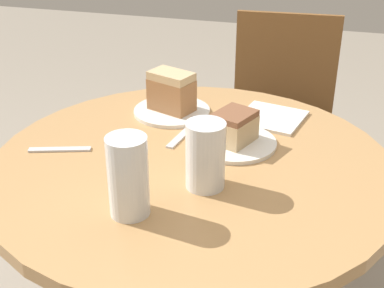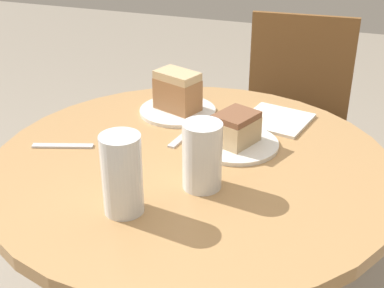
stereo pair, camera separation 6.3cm
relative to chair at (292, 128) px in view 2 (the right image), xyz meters
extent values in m
cylinder|color=tan|center=(-0.10, -0.85, -0.08)|extent=(0.10, 0.10, 0.68)
cylinder|color=tan|center=(-0.10, -0.85, 0.28)|extent=(0.91, 0.91, 0.03)
cylinder|color=brown|center=(-0.17, -0.26, -0.24)|extent=(0.04, 0.04, 0.41)
cylinder|color=brown|center=(0.20, -0.24, -0.24)|extent=(0.04, 0.04, 0.41)
cylinder|color=brown|center=(-0.19, 0.11, -0.24)|extent=(0.04, 0.04, 0.41)
cylinder|color=brown|center=(0.18, 0.13, -0.24)|extent=(0.04, 0.04, 0.41)
cube|color=black|center=(0.00, -0.07, -0.03)|extent=(0.44, 0.44, 0.03)
cube|color=brown|center=(-0.01, 0.13, 0.19)|extent=(0.39, 0.04, 0.41)
cylinder|color=silver|center=(-0.03, -0.76, 0.30)|extent=(0.21, 0.21, 0.01)
cylinder|color=silver|center=(-0.23, -0.62, 0.30)|extent=(0.20, 0.20, 0.01)
cube|color=tan|center=(-0.03, -0.76, 0.33)|extent=(0.11, 0.12, 0.06)
cube|color=brown|center=(-0.03, -0.76, 0.37)|extent=(0.11, 0.12, 0.01)
cube|color=#9E6B42|center=(-0.23, -0.62, 0.34)|extent=(0.13, 0.11, 0.08)
cube|color=tan|center=(-0.23, -0.62, 0.39)|extent=(0.13, 0.10, 0.02)
cylinder|color=silver|center=(-0.05, -0.95, 0.35)|extent=(0.07, 0.07, 0.11)
cylinder|color=white|center=(-0.05, -0.95, 0.36)|extent=(0.08, 0.08, 0.14)
cylinder|color=silver|center=(-0.16, -1.09, 0.34)|extent=(0.07, 0.07, 0.10)
cylinder|color=white|center=(-0.16, -1.09, 0.37)|extent=(0.08, 0.08, 0.16)
cube|color=silver|center=(0.03, -0.59, 0.29)|extent=(0.19, 0.19, 0.01)
cube|color=silver|center=(-0.16, -0.72, 0.29)|extent=(0.04, 0.19, 0.00)
cube|color=silver|center=(-0.41, -0.90, 0.29)|extent=(0.14, 0.06, 0.00)
camera|label=1|loc=(0.19, -1.87, 0.87)|focal=50.00mm
camera|label=2|loc=(0.25, -1.85, 0.87)|focal=50.00mm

